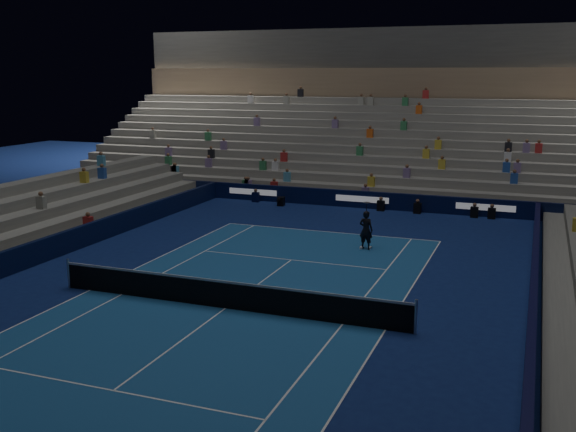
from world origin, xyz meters
The scene contains 8 objects.
ground centered at (0.00, 0.00, 0.00)m, with size 90.00×90.00×0.00m, color #0D1C53.
court_surface centered at (0.00, 0.00, 0.01)m, with size 10.97×23.77×0.01m, color #184B88.
sponsor_barrier_far centered at (0.00, 18.50, 0.50)m, with size 44.00×0.25×1.00m, color black.
sponsor_barrier_east centered at (9.70, 0.00, 0.50)m, with size 0.25×37.00×1.00m, color black.
grandstand_main centered at (0.00, 27.90, 3.38)m, with size 44.00×15.20×11.20m.
tennis_net centered at (0.00, 0.00, 0.50)m, with size 12.90×0.10×1.10m.
tennis_player centered at (2.50, 9.33, 0.88)m, with size 0.64×0.42×1.77m, color black.
broadcast_camera centered at (-4.75, 17.41, 0.28)m, with size 0.46×0.87×0.53m.
Camera 1 is at (9.51, -19.27, 7.76)m, focal length 41.66 mm.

